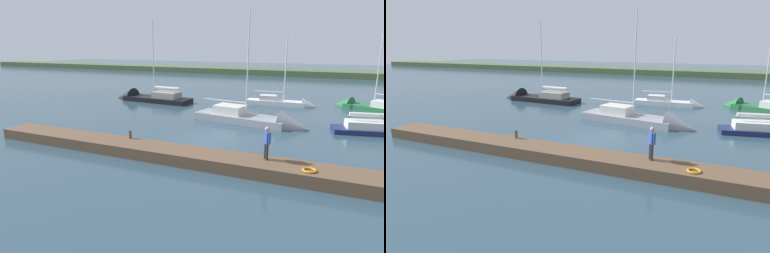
# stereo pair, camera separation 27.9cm
# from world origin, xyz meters

# --- Properties ---
(ground_plane) EXTENTS (200.00, 200.00, 0.00)m
(ground_plane) POSITION_xyz_m (0.00, 0.00, 0.00)
(ground_plane) COLOR #2D4756
(far_shoreline) EXTENTS (180.00, 8.00, 2.40)m
(far_shoreline) POSITION_xyz_m (0.00, -53.72, 0.00)
(far_shoreline) COLOR #4C603D
(far_shoreline) RESTS_ON ground_plane
(dock_pier) EXTENTS (27.12, 2.10, 0.68)m
(dock_pier) POSITION_xyz_m (0.00, 4.35, 0.34)
(dock_pier) COLOR brown
(dock_pier) RESTS_ON ground_plane
(mooring_post_near) EXTENTS (0.18, 0.18, 0.52)m
(mooring_post_near) POSITION_xyz_m (4.07, 3.61, 0.93)
(mooring_post_near) COLOR brown
(mooring_post_near) RESTS_ON dock_pier
(life_ring_buoy) EXTENTS (0.66, 0.66, 0.10)m
(life_ring_buoy) POSITION_xyz_m (-6.83, 4.77, 0.73)
(life_ring_buoy) COLOR orange
(life_ring_buoy) RESTS_ON dock_pier
(sailboat_outer_mooring) EXTENTS (10.11, 4.14, 10.35)m
(sailboat_outer_mooring) POSITION_xyz_m (-1.87, -6.34, 0.18)
(sailboat_outer_mooring) COLOR gray
(sailboat_outer_mooring) RESTS_ON ground_plane
(sailboat_behind_pier) EXTENTS (10.03, 3.26, 10.21)m
(sailboat_behind_pier) POSITION_xyz_m (13.30, -12.58, 0.15)
(sailboat_behind_pier) COLOR black
(sailboat_behind_pier) RESTS_ON ground_plane
(sailboat_far_left) EXTENTS (8.15, 5.38, 8.46)m
(sailboat_far_left) POSITION_xyz_m (-10.13, -17.16, 0.15)
(sailboat_far_left) COLOR #236638
(sailboat_far_left) RESTS_ON ground_plane
(sailboat_near_dock) EXTENTS (7.35, 2.01, 7.89)m
(sailboat_near_dock) POSITION_xyz_m (-2.26, -15.98, 0.20)
(sailboat_near_dock) COLOR white
(sailboat_near_dock) RESTS_ON ground_plane
(person_on_dock) EXTENTS (0.45, 0.55, 1.74)m
(person_on_dock) POSITION_xyz_m (-4.60, 3.96, 1.69)
(person_on_dock) COLOR #28282D
(person_on_dock) RESTS_ON dock_pier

